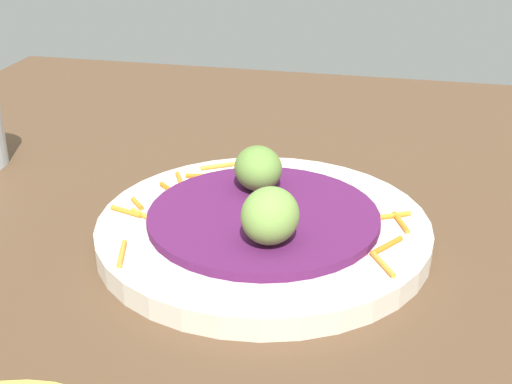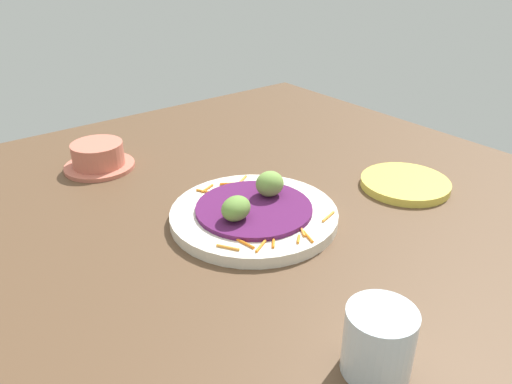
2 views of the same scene
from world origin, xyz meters
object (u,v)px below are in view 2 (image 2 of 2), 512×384
(guac_scoop_left, at_px, (236,208))
(water_glass, at_px, (379,342))
(main_plate, at_px, (254,215))
(side_plate_small, at_px, (405,184))
(guac_scoop_center, at_px, (270,184))
(terracotta_bowl, at_px, (98,157))

(guac_scoop_left, relative_size, water_glass, 0.66)
(main_plate, bearing_deg, side_plate_small, -104.50)
(guac_scoop_center, xyz_separation_m, terracotta_bowl, (0.33, 0.16, -0.02))
(terracotta_bowl, bearing_deg, side_plate_small, -136.16)
(guac_scoop_left, bearing_deg, terracotta_bowl, 11.00)
(guac_scoop_left, xyz_separation_m, side_plate_small, (-0.06, -0.34, -0.04))
(guac_scoop_left, relative_size, guac_scoop_center, 1.07)
(terracotta_bowl, bearing_deg, guac_scoop_left, -169.00)
(main_plate, bearing_deg, guac_scoop_center, -72.27)
(main_plate, distance_m, side_plate_small, 0.30)
(guac_scoop_center, bearing_deg, main_plate, 107.73)
(guac_scoop_left, height_order, guac_scoop_center, guac_scoop_center)
(side_plate_small, relative_size, terracotta_bowl, 1.18)
(terracotta_bowl, height_order, water_glass, water_glass)
(side_plate_small, bearing_deg, terracotta_bowl, 43.84)
(guac_scoop_left, relative_size, side_plate_small, 0.32)
(main_plate, distance_m, terracotta_bowl, 0.37)
(side_plate_small, height_order, terracotta_bowl, terracotta_bowl)
(guac_scoop_center, relative_size, water_glass, 0.62)
(guac_scoop_center, bearing_deg, side_plate_small, -110.08)
(guac_scoop_left, xyz_separation_m, guac_scoop_center, (0.03, -0.09, 0.00))
(side_plate_small, distance_m, water_glass, 0.46)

